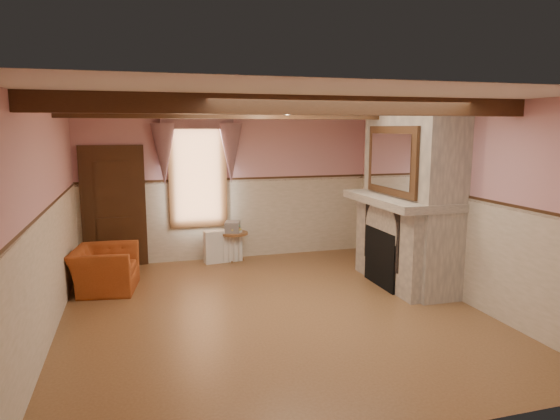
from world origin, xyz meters
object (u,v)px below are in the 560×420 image
object	(u,v)px
armchair	(105,269)
bowl	(398,193)
oil_lamp	(393,185)
side_table	(235,247)
radiator	(223,246)
mantel_clock	(377,184)

from	to	relation	value
armchair	bowl	world-z (taller)	bowl
bowl	oil_lamp	xyz separation A→B (m)	(0.00, 0.19, 0.10)
armchair	side_table	world-z (taller)	armchair
radiator	mantel_clock	bearing A→B (deg)	-35.32
bowl	oil_lamp	bearing A→B (deg)	90.00
radiator	mantel_clock	world-z (taller)	mantel_clock
bowl	oil_lamp	distance (m)	0.21
armchair	bowl	bearing A→B (deg)	-93.01
radiator	oil_lamp	size ratio (longest dim) A/B	2.50
radiator	oil_lamp	xyz separation A→B (m)	(2.45, -1.84, 1.26)
side_table	oil_lamp	distance (m)	3.16
side_table	mantel_clock	size ratio (longest dim) A/B	2.29
armchair	radiator	distance (m)	2.31
armchair	oil_lamp	size ratio (longest dim) A/B	3.65
mantel_clock	oil_lamp	xyz separation A→B (m)	(0.00, -0.54, 0.04)
mantel_clock	armchair	bearing A→B (deg)	177.73
oil_lamp	radiator	bearing A→B (deg)	143.13
armchair	radiator	size ratio (longest dim) A/B	1.46
radiator	oil_lamp	distance (m)	3.31
oil_lamp	side_table	bearing A→B (deg)	140.53
bowl	oil_lamp	world-z (taller)	oil_lamp
radiator	mantel_clock	xyz separation A→B (m)	(2.45, -1.30, 1.22)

